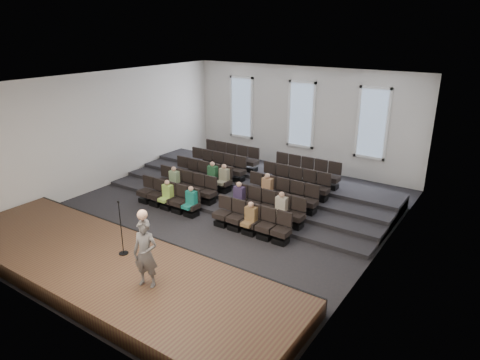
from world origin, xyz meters
name	(u,v)px	position (x,y,z in m)	size (l,w,h in m)	color
ground	(216,215)	(0.00, 0.00, 0.00)	(14.00, 14.00, 0.00)	black
ceiling	(213,81)	(0.00, 0.00, 5.01)	(12.00, 14.00, 0.02)	white
wall_back	(302,119)	(0.00, 7.02, 2.50)	(12.00, 0.04, 5.00)	silver
wall_front	(33,221)	(0.00, -7.02, 2.50)	(12.00, 0.04, 5.00)	silver
wall_left	(105,130)	(-6.02, 0.00, 2.50)	(0.04, 14.00, 5.00)	silver
wall_right	(382,184)	(6.02, 0.00, 2.50)	(0.04, 14.00, 5.00)	silver
stage	(109,269)	(0.00, -5.10, 0.25)	(11.80, 3.60, 0.50)	#46351E
stage_lip	(153,244)	(0.00, -3.33, 0.25)	(11.80, 0.06, 0.52)	black
risers	(260,186)	(0.00, 3.17, 0.20)	(11.80, 4.80, 0.60)	black
seating_rows	(239,186)	(0.00, 1.54, 0.68)	(6.80, 4.70, 1.67)	black
windows	(301,115)	(0.00, 6.95, 2.70)	(8.44, 0.10, 3.24)	white
audience	(221,191)	(-0.08, 0.45, 0.83)	(5.45, 2.64, 1.10)	#A0D153
speaker	(146,254)	(1.81, -5.30, 1.41)	(0.66, 0.44, 1.82)	#575553
mic_stand	(122,238)	(0.05, -4.56, 1.00)	(0.28, 0.28, 1.68)	black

